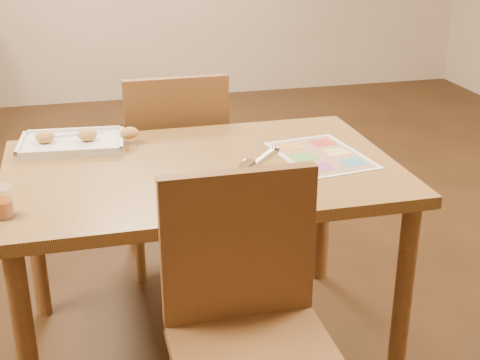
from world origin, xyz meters
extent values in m
plane|color=#331C0E|center=(0.00, 0.00, 0.00)|extent=(7.00, 7.00, 0.00)
cube|color=olive|center=(0.00, 0.00, 0.70)|extent=(1.30, 0.85, 0.04)
cylinder|color=brown|center=(-0.59, -0.36, 0.34)|extent=(0.06, 0.06, 0.68)
cylinder|color=brown|center=(-0.59, 0.36, 0.34)|extent=(0.06, 0.06, 0.68)
cylinder|color=brown|center=(0.59, -0.36, 0.34)|extent=(0.06, 0.06, 0.68)
cylinder|color=brown|center=(0.59, 0.36, 0.34)|extent=(0.06, 0.06, 0.68)
cube|color=brown|center=(0.00, -0.51, 0.68)|extent=(0.42, 0.04, 0.45)
cube|color=brown|center=(0.00, 0.70, 0.45)|extent=(0.42, 0.42, 0.04)
cube|color=brown|center=(0.00, 0.51, 0.68)|extent=(0.42, 0.04, 0.45)
cylinder|color=white|center=(0.07, -0.27, 0.73)|extent=(0.24, 0.24, 0.01)
cylinder|color=#D9904A|center=(0.07, -0.27, 0.74)|extent=(0.22, 0.22, 0.01)
cylinder|color=#FAD888|center=(0.07, -0.27, 0.75)|extent=(0.19, 0.19, 0.01)
torus|color=#D9904A|center=(0.07, -0.27, 0.75)|extent=(0.23, 0.23, 0.04)
cylinder|color=silver|center=(0.09, -0.25, 0.79)|extent=(0.08, 0.04, 0.08)
cube|color=silver|center=(0.14, -0.23, 0.81)|extent=(0.12, 0.07, 0.06)
cube|color=silver|center=(-0.42, 0.30, 0.73)|extent=(0.39, 0.28, 0.02)
cube|color=silver|center=(-0.42, 0.30, 0.74)|extent=(0.18, 0.03, 0.00)
ellipsoid|color=#B58441|center=(-0.51, 0.31, 0.76)|extent=(0.07, 0.05, 0.04)
ellipsoid|color=#B58441|center=(-0.36, 0.29, 0.76)|extent=(0.07, 0.05, 0.04)
ellipsoid|color=#B58441|center=(-0.21, 0.28, 0.76)|extent=(0.07, 0.05, 0.04)
cylinder|color=#833A0A|center=(-0.61, -0.25, 0.75)|extent=(0.06, 0.06, 0.05)
cylinder|color=white|center=(-0.61, -0.25, 0.76)|extent=(0.07, 0.07, 0.09)
cube|color=white|center=(0.42, 0.00, 0.72)|extent=(0.32, 0.41, 0.00)
camera|label=1|loc=(-0.38, -2.05, 1.53)|focal=50.00mm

